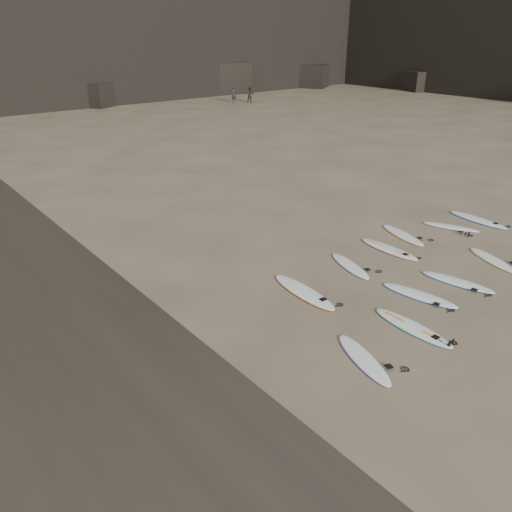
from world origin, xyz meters
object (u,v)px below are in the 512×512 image
(surfboard_6, at_px, (350,266))
(surfboard_7, at_px, (389,249))
(surfboard_5, at_px, (304,291))
(surfboard_9, at_px, (451,227))
(surfboard_3, at_px, (458,282))
(surfboard_8, at_px, (403,235))
(surfboard_10, at_px, (478,220))
(surfboard_0, at_px, (364,359))
(surfboard_2, at_px, (419,295))
(surfboard_1, at_px, (413,327))
(person_a, at_px, (234,94))
(person_b, at_px, (250,95))
(surfboard_4, at_px, (492,260))

(surfboard_6, bearing_deg, surfboard_7, 18.16)
(surfboard_5, xyz_separation_m, surfboard_9, (8.50, 0.18, -0.01))
(surfboard_5, height_order, surfboard_7, surfboard_5)
(surfboard_3, distance_m, surfboard_9, 5.07)
(surfboard_9, bearing_deg, surfboard_8, 140.41)
(surfboard_9, height_order, surfboard_10, surfboard_10)
(surfboard_8, distance_m, surfboard_9, 2.36)
(surfboard_0, height_order, surfboard_6, surfboard_0)
(surfboard_2, relative_size, surfboard_6, 1.08)
(surfboard_2, xyz_separation_m, surfboard_9, (5.92, 2.56, -0.00))
(surfboard_1, bearing_deg, surfboard_7, 45.60)
(surfboard_2, height_order, surfboard_10, surfboard_10)
(surfboard_1, bearing_deg, surfboard_0, -176.16)
(surfboard_0, bearing_deg, surfboard_1, 21.19)
(surfboard_10, distance_m, person_a, 38.44)
(surfboard_1, height_order, surfboard_6, surfboard_1)
(surfboard_2, xyz_separation_m, surfboard_6, (-0.06, 2.71, -0.00))
(surfboard_8, relative_size, person_b, 1.48)
(surfboard_0, height_order, surfboard_4, surfboard_0)
(surfboard_1, relative_size, surfboard_9, 1.11)
(surfboard_3, height_order, surfboard_6, surfboard_3)
(person_a, xyz_separation_m, person_b, (1.33, -1.22, -0.03))
(surfboard_4, height_order, surfboard_10, surfboard_10)
(surfboard_6, relative_size, surfboard_10, 0.83)
(surfboard_8, relative_size, person_a, 1.42)
(surfboard_0, height_order, person_a, person_a)
(surfboard_7, bearing_deg, surfboard_3, -96.87)
(surfboard_1, height_order, surfboard_3, surfboard_1)
(surfboard_2, bearing_deg, surfboard_3, -19.02)
(surfboard_10, bearing_deg, surfboard_2, -158.86)
(surfboard_5, relative_size, surfboard_8, 1.15)
(surfboard_6, xyz_separation_m, person_a, (21.46, 35.44, 0.81))
(surfboard_8, bearing_deg, surfboard_9, -1.39)
(surfboard_3, bearing_deg, surfboard_6, 109.69)
(surfboard_10, bearing_deg, surfboard_0, -159.50)
(surfboard_3, bearing_deg, surfboard_4, -7.78)
(surfboard_2, relative_size, surfboard_5, 0.87)
(surfboard_8, bearing_deg, person_a, 79.04)
(surfboard_8, height_order, surfboard_10, surfboard_10)
(surfboard_4, relative_size, surfboard_7, 0.88)
(surfboard_0, xyz_separation_m, surfboard_9, (9.74, 3.58, -0.00))
(surfboard_0, bearing_deg, surfboard_4, 25.32)
(surfboard_10, bearing_deg, surfboard_1, -156.48)
(surfboard_3, bearing_deg, surfboard_1, -179.67)
(surfboard_5, distance_m, surfboard_10, 10.14)
(surfboard_1, bearing_deg, person_b, 58.65)
(surfboard_2, height_order, surfboard_8, same)
(surfboard_1, xyz_separation_m, surfboard_5, (-0.90, 3.32, 0.01))
(surfboard_9, xyz_separation_m, person_b, (16.81, 34.37, 0.77))
(surfboard_5, xyz_separation_m, surfboard_8, (6.25, 0.88, -0.01))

